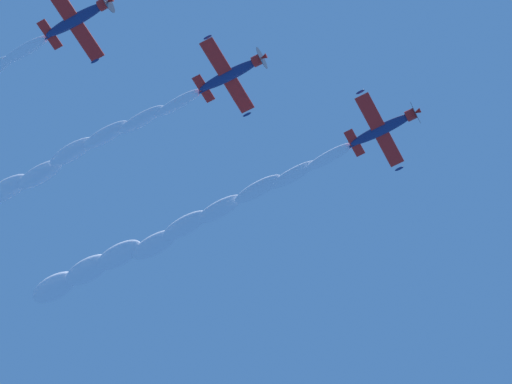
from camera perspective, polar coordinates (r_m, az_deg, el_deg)
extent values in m
ellipsoid|color=navy|center=(93.59, 7.42, 3.68)|extent=(4.86, 6.15, 1.56)
cylinder|color=red|center=(93.44, 9.10, 4.51)|extent=(1.56, 1.42, 1.29)
cone|color=red|center=(93.42, 9.46, 4.68)|extent=(0.90, 0.90, 0.63)
cylinder|color=#3F3F47|center=(93.42, 9.38, 4.64)|extent=(2.33, 1.50, 2.74)
cube|color=red|center=(93.44, 7.31, 3.62)|extent=(7.58, 5.96, 1.95)
ellipsoid|color=navy|center=(93.92, 8.44, 1.37)|extent=(0.76, 0.90, 0.34)
ellipsoid|color=navy|center=(93.15, 6.16, 5.88)|extent=(0.76, 0.90, 0.34)
cube|color=red|center=(93.89, 5.82, 2.90)|extent=(2.95, 2.46, 0.77)
cube|color=navy|center=(94.39, 5.80, 2.92)|extent=(0.95, 1.06, 1.17)
ellipsoid|color=#1E232D|center=(93.99, 7.59, 3.79)|extent=(1.55, 1.69, 0.86)
ellipsoid|color=navy|center=(93.71, -1.57, 6.91)|extent=(4.84, 6.15, 1.74)
cylinder|color=red|center=(93.14, 0.07, 7.76)|extent=(1.58, 1.40, 1.32)
cone|color=red|center=(93.02, 0.43, 7.94)|extent=(0.90, 0.89, 0.65)
cylinder|color=#3F3F47|center=(93.05, 0.35, 7.90)|extent=(2.38, 1.47, 2.76)
cube|color=red|center=(93.59, -1.70, 6.85)|extent=(7.55, 5.94, 2.09)
ellipsoid|color=navy|center=(93.51, -0.53, 4.59)|extent=(0.76, 0.90, 0.36)
ellipsoid|color=navy|center=(93.86, -2.87, 9.09)|extent=(0.76, 0.90, 0.36)
cube|color=red|center=(94.41, -3.11, 6.10)|extent=(2.94, 2.46, 0.83)
cube|color=navy|center=(94.91, -3.08, 6.10)|extent=(0.97, 1.05, 1.19)
ellipsoid|color=#1E232D|center=(94.06, -1.36, 7.01)|extent=(1.55, 1.68, 0.90)
ellipsoid|color=navy|center=(92.26, -10.58, 9.94)|extent=(4.84, 6.13, 1.64)
cylinder|color=red|center=(91.38, -8.98, 10.88)|extent=(1.55, 1.39, 1.28)
cone|color=red|center=(91.21, -8.63, 11.08)|extent=(0.89, 0.88, 0.63)
cylinder|color=#3F3F47|center=(91.25, -8.71, 11.03)|extent=(2.30, 1.44, 2.68)
cube|color=red|center=(92.16, -10.71, 9.88)|extent=(7.62, 5.98, 1.70)
ellipsoid|color=navy|center=(91.77, -9.46, 7.62)|extent=(0.75, 0.89, 0.34)
cube|color=red|center=(93.23, -12.05, 9.06)|extent=(2.96, 2.47, 0.68)
cube|color=navy|center=(93.72, -11.98, 9.06)|extent=(0.93, 1.02, 1.19)
ellipsoid|color=#1E232D|center=(92.56, -10.34, 10.05)|extent=(1.54, 1.67, 0.86)
ellipsoid|color=white|center=(94.41, 4.34, 2.09)|extent=(4.00, 5.00, 1.62)
ellipsoid|color=white|center=(95.36, 2.22, 1.03)|extent=(4.16, 5.12, 1.80)
ellipsoid|color=white|center=(95.94, 0.13, 0.18)|extent=(4.32, 5.24, 1.98)
ellipsoid|color=white|center=(97.40, -2.17, -1.02)|extent=(4.47, 5.35, 2.16)
ellipsoid|color=white|center=(98.23, -4.17, -1.96)|extent=(4.63, 5.47, 2.34)
ellipsoid|color=white|center=(99.71, -5.99, -3.10)|extent=(4.79, 5.59, 2.52)
ellipsoid|color=white|center=(100.97, -8.09, -3.70)|extent=(4.94, 5.71, 2.70)
ellipsoid|color=white|center=(102.75, -9.88, -4.54)|extent=(5.10, 5.83, 2.88)
ellipsoid|color=white|center=(105.02, -11.79, -5.52)|extent=(5.26, 5.95, 3.06)
ellipsoid|color=white|center=(95.31, -4.59, 5.26)|extent=(4.00, 5.00, 1.62)
ellipsoid|color=white|center=(96.26, -6.76, 4.26)|extent=(4.16, 5.12, 1.80)
ellipsoid|color=white|center=(97.58, -8.83, 3.34)|extent=(4.32, 5.24, 1.98)
ellipsoid|color=white|center=(99.24, -10.76, 2.35)|extent=(4.47, 5.35, 2.16)
ellipsoid|color=white|center=(101.19, -12.62, 1.01)|extent=(4.63, 5.47, 2.34)
ellipsoid|color=white|center=(102.93, -14.45, 0.18)|extent=(4.79, 5.59, 2.52)
ellipsoid|color=white|center=(94.33, -13.43, 8.16)|extent=(4.00, 5.00, 1.62)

